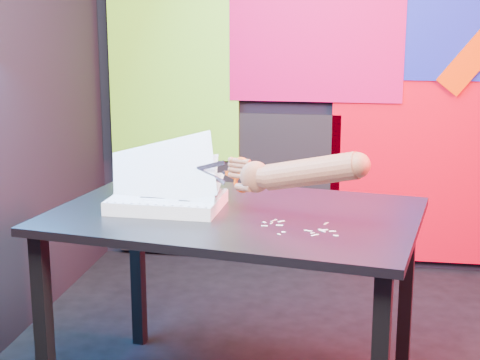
# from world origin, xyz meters

# --- Properties ---
(room) EXTENTS (3.01, 3.01, 2.71)m
(room) POSITION_xyz_m (0.00, 0.00, 1.35)
(room) COLOR black
(room) RESTS_ON ground
(backdrop) EXTENTS (2.88, 0.05, 2.08)m
(backdrop) POSITION_xyz_m (0.06, 1.46, 0.96)
(backdrop) COLOR red
(backdrop) RESTS_ON ground
(work_table) EXTENTS (1.39, 1.04, 0.75)m
(work_table) POSITION_xyz_m (-0.43, -0.15, 0.67)
(work_table) COLOR black
(work_table) RESTS_ON ground
(printout_stack) EXTENTS (0.43, 0.30, 0.29)m
(printout_stack) POSITION_xyz_m (-0.68, -0.14, 0.78)
(printout_stack) COLOR silver
(printout_stack) RESTS_ON work_table
(scissors) EXTENTS (0.21, 0.09, 0.13)m
(scissors) POSITION_xyz_m (-0.42, -0.18, 0.89)
(scissors) COLOR silver
(scissors) RESTS_ON printout_stack
(hand_forearm) EXTENTS (0.47, 0.24, 0.18)m
(hand_forearm) POSITION_xyz_m (-0.19, -0.28, 0.93)
(hand_forearm) COLOR brown
(hand_forearm) RESTS_ON work_table
(paper_clippings) EXTENTS (0.26, 0.17, 0.00)m
(paper_clippings) POSITION_xyz_m (-0.19, -0.32, 0.75)
(paper_clippings) COLOR silver
(paper_clippings) RESTS_ON work_table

